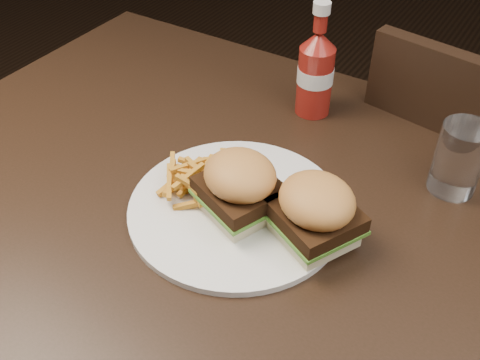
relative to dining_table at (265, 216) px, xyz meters
The scene contains 8 objects.
dining_table is the anchor object (origin of this frame).
chair_far 0.63m from the dining_table, 63.49° to the left, with size 0.43×0.43×0.04m, color black.
plate 0.05m from the dining_table, 135.36° to the right, with size 0.30×0.30×0.01m, color white.
sandwich_half_a 0.06m from the dining_table, 119.99° to the right, with size 0.09×0.09×0.02m, color #FEF4BD.
sandwich_half_b 0.10m from the dining_table, 16.78° to the right, with size 0.09×0.09×0.02m, color beige.
fries_pile 0.12m from the dining_table, 163.26° to the right, with size 0.09×0.09×0.04m, color gold, non-canonical shape.
ketchup_bottle 0.27m from the dining_table, 101.72° to the left, with size 0.06×0.06×0.12m, color maroon.
tumbler 0.29m from the dining_table, 40.13° to the left, with size 0.07×0.07×0.11m, color white.
Camera 1 is at (0.28, -0.51, 1.30)m, focal length 42.00 mm.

